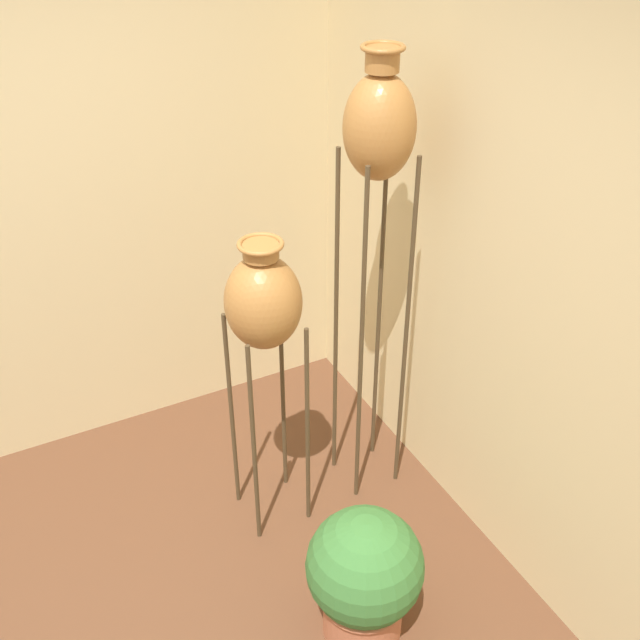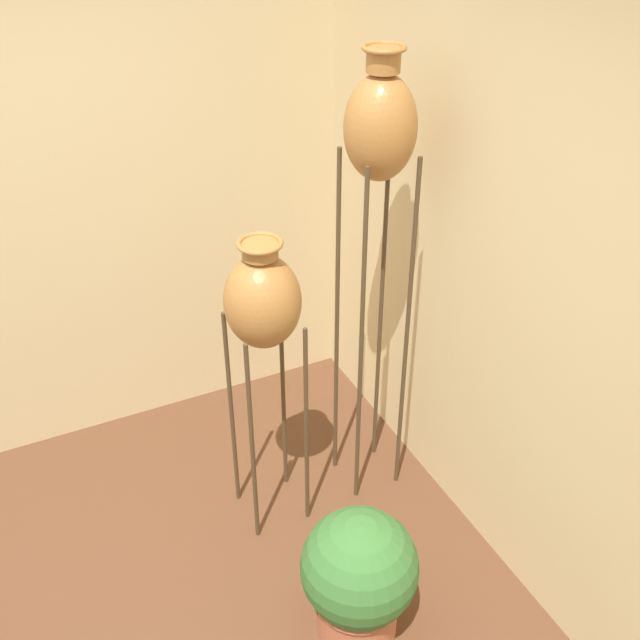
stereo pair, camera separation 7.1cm
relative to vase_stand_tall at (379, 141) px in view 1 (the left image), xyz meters
name	(u,v)px [view 1 (the left image)]	position (x,y,z in m)	size (l,w,h in m)	color
wall_right	(573,307)	(0.32, -0.82, -0.39)	(0.06, 7.57, 2.70)	beige
vase_stand_tall	(379,141)	(0.00, 0.00, 0.00)	(0.28, 0.28, 2.10)	#473823
vase_stand_medium	(263,306)	(-0.52, -0.01, -0.59)	(0.32, 0.32, 1.44)	#473823
potted_plant	(364,575)	(-0.47, -0.78, -1.41)	(0.46, 0.46, 0.61)	#B26647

